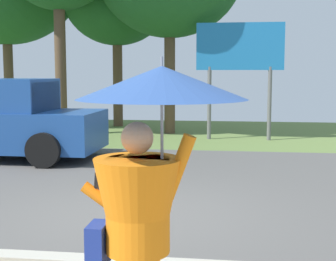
% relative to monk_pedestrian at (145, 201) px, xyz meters
% --- Properties ---
extents(ground_plane, '(40.00, 22.00, 0.20)m').
position_rel_monk_pedestrian_xyz_m(ground_plane, '(-0.89, 6.56, -1.21)').
color(ground_plane, '#565451').
extents(monk_pedestrian, '(1.14, 1.14, 2.13)m').
position_rel_monk_pedestrian_xyz_m(monk_pedestrian, '(0.00, 0.00, 0.00)').
color(monk_pedestrian, orange).
rests_on(monk_pedestrian, ground_plane).
extents(roadside_billboard, '(2.60, 0.12, 3.50)m').
position_rel_monk_pedestrian_xyz_m(roadside_billboard, '(0.71, 11.89, 1.39)').
color(roadside_billboard, slate).
rests_on(roadside_billboard, ground_plane).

